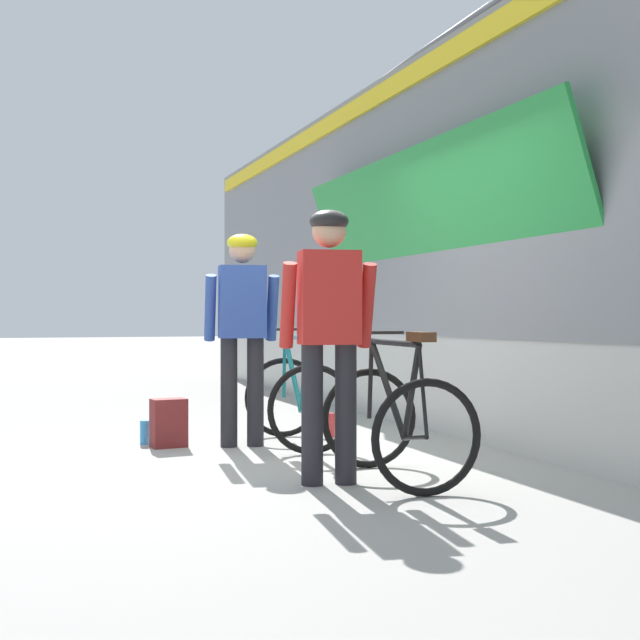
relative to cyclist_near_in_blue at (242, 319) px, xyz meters
The scene contains 8 objects.
ground_plane 1.32m from the cyclist_near_in_blue, 77.93° to the right, with size 80.00×80.00×0.00m, color #A09E99.
cyclist_near_in_blue is the anchor object (origin of this frame).
cyclist_far_in_red 1.78m from the cyclist_near_in_blue, 86.39° to the right, with size 0.64×0.37×1.76m.
bicycle_near_teal 0.80m from the cyclist_near_in_blue, 11.90° to the right, with size 0.80×1.13×0.99m.
bicycle_far_black 2.02m from the cyclist_near_in_blue, 72.98° to the right, with size 0.77×1.11×0.99m.
backpack_on_platform 1.05m from the cyclist_near_in_blue, 164.22° to the left, with size 0.28×0.18×0.40m, color maroon.
water_bottle_near_the_bikes 1.32m from the cyclist_near_in_blue, 16.89° to the left, with size 0.07×0.07×0.22m, color red.
water_bottle_by_the_backpack 1.27m from the cyclist_near_in_blue, 153.19° to the left, with size 0.08×0.08×0.20m, color #338CCC.
Camera 1 is at (-2.00, -6.24, 1.08)m, focal length 48.91 mm.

